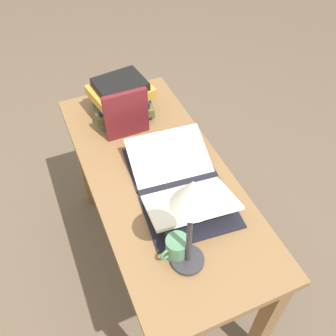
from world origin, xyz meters
The scene contains 7 objects.
ground_plane centered at (0.00, 0.00, 0.00)m, with size 12.00×12.00×0.00m, color brown.
reading_desk centered at (0.00, 0.00, 0.63)m, with size 1.28×0.56×0.76m.
open_book centered at (-0.10, -0.05, 0.78)m, with size 0.56×0.39×0.09m.
book_stack_tall centered at (0.43, 0.01, 0.84)m, with size 0.25×0.30×0.18m.
book_standing_upright centered at (0.27, 0.03, 0.87)m, with size 0.02×0.20×0.23m.
reading_lamp centered at (-0.41, 0.06, 1.07)m, with size 0.13×0.13×0.42m.
coffee_mug centered at (-0.37, 0.08, 0.80)m, with size 0.08×0.11×0.09m.
Camera 1 is at (-0.97, 0.37, 1.91)m, focal length 40.00 mm.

